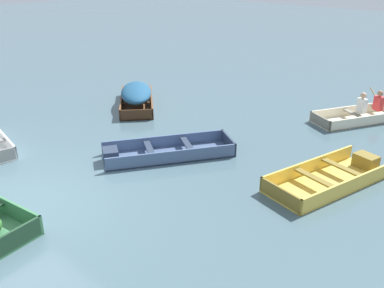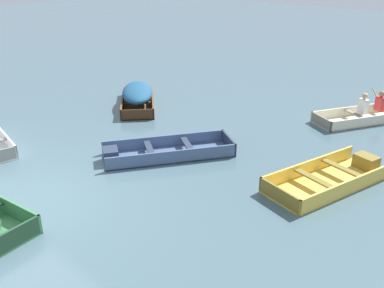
{
  "view_description": "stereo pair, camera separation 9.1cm",
  "coord_description": "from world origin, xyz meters",
  "px_view_note": "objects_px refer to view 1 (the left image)",
  "views": [
    {
      "loc": [
        7.61,
        -3.11,
        4.57
      ],
      "look_at": [
        1.09,
        4.09,
        0.35
      ],
      "focal_mm": 40.0,
      "sensor_mm": 36.0,
      "label": 1
    },
    {
      "loc": [
        7.67,
        -3.05,
        4.57
      ],
      "look_at": [
        1.09,
        4.09,
        0.35
      ],
      "focal_mm": 40.0,
      "sensor_mm": 36.0,
      "label": 2
    }
  ],
  "objects_px": {
    "skiff_slate_blue_near_moored": "(163,152)",
    "rowboat_cream_with_crew": "(376,112)",
    "skiff_wooden_brown_mid_moored": "(136,95)",
    "skiff_yellow_far_moored": "(332,177)"
  },
  "relations": [
    {
      "from": "skiff_slate_blue_near_moored",
      "to": "skiff_wooden_brown_mid_moored",
      "type": "bearing_deg",
      "value": 148.03
    },
    {
      "from": "skiff_slate_blue_near_moored",
      "to": "skiff_yellow_far_moored",
      "type": "xyz_separation_m",
      "value": [
        3.76,
        1.58,
        0.0
      ]
    },
    {
      "from": "skiff_slate_blue_near_moored",
      "to": "rowboat_cream_with_crew",
      "type": "distance_m",
      "value": 7.0
    },
    {
      "from": "skiff_yellow_far_moored",
      "to": "rowboat_cream_with_crew",
      "type": "xyz_separation_m",
      "value": [
        -0.86,
        4.79,
        0.1
      ]
    },
    {
      "from": "skiff_slate_blue_near_moored",
      "to": "skiff_wooden_brown_mid_moored",
      "type": "height_order",
      "value": "skiff_wooden_brown_mid_moored"
    },
    {
      "from": "skiff_wooden_brown_mid_moored",
      "to": "rowboat_cream_with_crew",
      "type": "distance_m",
      "value": 7.66
    },
    {
      "from": "skiff_wooden_brown_mid_moored",
      "to": "rowboat_cream_with_crew",
      "type": "height_order",
      "value": "rowboat_cream_with_crew"
    },
    {
      "from": "skiff_slate_blue_near_moored",
      "to": "rowboat_cream_with_crew",
      "type": "bearing_deg",
      "value": 65.53
    },
    {
      "from": "rowboat_cream_with_crew",
      "to": "skiff_yellow_far_moored",
      "type": "bearing_deg",
      "value": -79.85
    },
    {
      "from": "skiff_yellow_far_moored",
      "to": "rowboat_cream_with_crew",
      "type": "relative_size",
      "value": 0.87
    }
  ]
}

